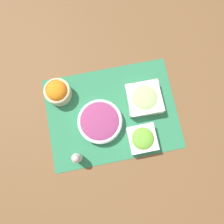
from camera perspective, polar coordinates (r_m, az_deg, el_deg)
name	(u,v)px	position (r m, az deg, el deg)	size (l,w,h in m)	color
ground_plane	(112,113)	(1.01, 0.00, -0.36)	(3.00, 3.00, 0.00)	brown
placemat	(112,113)	(1.01, 0.00, -0.34)	(0.59, 0.44, 0.00)	#2D7A51
onion_bowl	(100,122)	(0.97, -3.15, -2.52)	(0.20, 0.20, 0.05)	silver
cucumber_bowl	(144,99)	(1.00, 8.42, 3.47)	(0.16, 0.16, 0.06)	silver
carrot_bowl	(58,92)	(1.01, -14.03, 5.19)	(0.12, 0.12, 0.10)	beige
lettuce_bowl	(142,139)	(0.97, 7.93, -6.93)	(0.12, 0.12, 0.07)	white
pepper_shaker	(77,158)	(0.95, -9.18, -11.78)	(0.04, 0.04, 0.10)	silver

